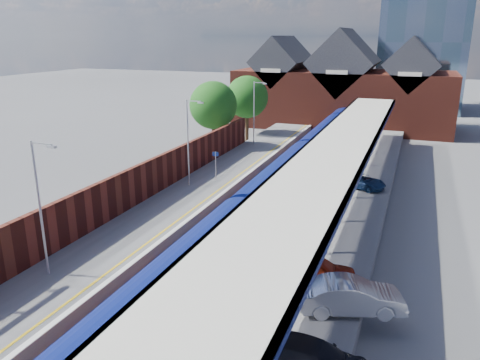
{
  "coord_description": "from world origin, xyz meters",
  "views": [
    {
      "loc": [
        10.38,
        -10.63,
        12.71
      ],
      "look_at": [
        -1.28,
        19.98,
        2.6
      ],
      "focal_mm": 35.0,
      "sensor_mm": 36.0,
      "label": 1
    }
  ],
  "objects_px": {
    "parked_car_silver": "(351,296)",
    "parked_car_blue": "(360,181)",
    "parked_car_red": "(317,270)",
    "lamp_post_c": "(189,138)",
    "platform_sign": "(216,161)",
    "lamp_post_b": "(41,201)",
    "train": "(309,157)",
    "lamp_post_d": "(255,109)"
  },
  "relations": [
    {
      "from": "lamp_post_b",
      "to": "platform_sign",
      "type": "relative_size",
      "value": 2.8
    },
    {
      "from": "parked_car_silver",
      "to": "lamp_post_d",
      "type": "bearing_deg",
      "value": 6.71
    },
    {
      "from": "parked_car_red",
      "to": "parked_car_blue",
      "type": "height_order",
      "value": "parked_car_red"
    },
    {
      "from": "lamp_post_c",
      "to": "parked_car_blue",
      "type": "bearing_deg",
      "value": 18.44
    },
    {
      "from": "platform_sign",
      "to": "parked_car_silver",
      "type": "xyz_separation_m",
      "value": [
        13.5,
        -15.93,
        -0.93
      ]
    },
    {
      "from": "lamp_post_b",
      "to": "platform_sign",
      "type": "bearing_deg",
      "value": 85.67
    },
    {
      "from": "parked_car_silver",
      "to": "lamp_post_b",
      "type": "bearing_deg",
      "value": 78.22
    },
    {
      "from": "parked_car_red",
      "to": "parked_car_blue",
      "type": "distance_m",
      "value": 16.19
    },
    {
      "from": "lamp_post_b",
      "to": "platform_sign",
      "type": "distance_m",
      "value": 18.2
    },
    {
      "from": "lamp_post_b",
      "to": "lamp_post_d",
      "type": "xyz_separation_m",
      "value": [
        0.0,
        32.0,
        0.0
      ]
    },
    {
      "from": "lamp_post_c",
      "to": "parked_car_blue",
      "type": "relative_size",
      "value": 1.73
    },
    {
      "from": "parked_car_red",
      "to": "lamp_post_d",
      "type": "bearing_deg",
      "value": 16.09
    },
    {
      "from": "parked_car_silver",
      "to": "parked_car_red",
      "type": "bearing_deg",
      "value": 23.36
    },
    {
      "from": "train",
      "to": "parked_car_blue",
      "type": "relative_size",
      "value": 16.26
    },
    {
      "from": "parked_car_blue",
      "to": "parked_car_silver",
      "type": "bearing_deg",
      "value": -154.28
    },
    {
      "from": "lamp_post_b",
      "to": "lamp_post_c",
      "type": "distance_m",
      "value": 16.0
    },
    {
      "from": "lamp_post_c",
      "to": "platform_sign",
      "type": "xyz_separation_m",
      "value": [
        1.36,
        2.0,
        -2.3
      ]
    },
    {
      "from": "lamp_post_c",
      "to": "parked_car_red",
      "type": "relative_size",
      "value": 1.85
    },
    {
      "from": "parked_car_red",
      "to": "parked_car_blue",
      "type": "xyz_separation_m",
      "value": [
        0.11,
        16.19,
        -0.08
      ]
    },
    {
      "from": "lamp_post_b",
      "to": "parked_car_blue",
      "type": "height_order",
      "value": "lamp_post_b"
    },
    {
      "from": "platform_sign",
      "to": "parked_car_blue",
      "type": "relative_size",
      "value": 0.62
    },
    {
      "from": "train",
      "to": "parked_car_blue",
      "type": "bearing_deg",
      "value": -38.22
    },
    {
      "from": "train",
      "to": "parked_car_silver",
      "type": "distance_m",
      "value": 23.42
    },
    {
      "from": "lamp_post_b",
      "to": "lamp_post_c",
      "type": "xyz_separation_m",
      "value": [
        0.0,
        16.0,
        0.0
      ]
    },
    {
      "from": "lamp_post_d",
      "to": "parked_car_blue",
      "type": "relative_size",
      "value": 1.73
    },
    {
      "from": "parked_car_silver",
      "to": "train",
      "type": "bearing_deg",
      "value": -2.28
    },
    {
      "from": "parked_car_silver",
      "to": "parked_car_blue",
      "type": "bearing_deg",
      "value": -13.94
    },
    {
      "from": "platform_sign",
      "to": "parked_car_blue",
      "type": "bearing_deg",
      "value": 11.36
    },
    {
      "from": "platform_sign",
      "to": "parked_car_red",
      "type": "xyz_separation_m",
      "value": [
        11.55,
        -13.85,
        -1.04
      ]
    },
    {
      "from": "lamp_post_b",
      "to": "platform_sign",
      "type": "height_order",
      "value": "lamp_post_b"
    },
    {
      "from": "lamp_post_b",
      "to": "train",
      "type": "bearing_deg",
      "value": 72.16
    },
    {
      "from": "lamp_post_b",
      "to": "parked_car_red",
      "type": "bearing_deg",
      "value": 17.84
    },
    {
      "from": "parked_car_red",
      "to": "parked_car_silver",
      "type": "bearing_deg",
      "value": -145.73
    },
    {
      "from": "platform_sign",
      "to": "parked_car_silver",
      "type": "relative_size",
      "value": 0.54
    },
    {
      "from": "lamp_post_c",
      "to": "platform_sign",
      "type": "bearing_deg",
      "value": 55.74
    },
    {
      "from": "lamp_post_d",
      "to": "parked_car_red",
      "type": "relative_size",
      "value": 1.85
    },
    {
      "from": "lamp_post_b",
      "to": "parked_car_red",
      "type": "height_order",
      "value": "lamp_post_b"
    },
    {
      "from": "train",
      "to": "lamp_post_c",
      "type": "height_order",
      "value": "lamp_post_c"
    },
    {
      "from": "train",
      "to": "parked_car_silver",
      "type": "relative_size",
      "value": 14.26
    },
    {
      "from": "platform_sign",
      "to": "parked_car_red",
      "type": "distance_m",
      "value": 18.06
    },
    {
      "from": "parked_car_blue",
      "to": "platform_sign",
      "type": "bearing_deg",
      "value": 121.32
    },
    {
      "from": "platform_sign",
      "to": "parked_car_red",
      "type": "relative_size",
      "value": 0.66
    }
  ]
}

